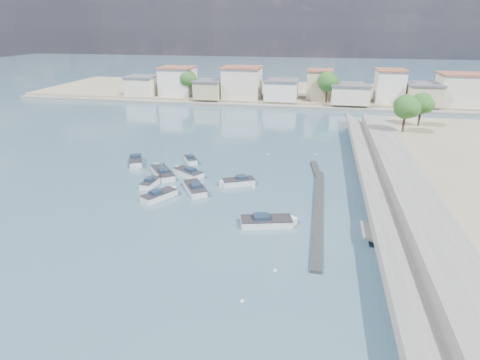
# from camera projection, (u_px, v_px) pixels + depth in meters

# --- Properties ---
(ground) EXTENTS (400.00, 400.00, 0.00)m
(ground) POSITION_uv_depth(u_px,v_px,m) (283.00, 140.00, 76.15)
(ground) COLOR #304F60
(ground) RESTS_ON ground
(seawall_walkway) EXTENTS (5.00, 90.00, 1.80)m
(seawall_walkway) POSITION_uv_depth(u_px,v_px,m) (417.00, 202.00, 47.84)
(seawall_walkway) COLOR slate
(seawall_walkway) RESTS_ON ground
(breakwater) EXTENTS (2.00, 31.02, 0.35)m
(breakwater) POSITION_uv_depth(u_px,v_px,m) (318.00, 201.00, 49.90)
(breakwater) COLOR black
(breakwater) RESTS_ON ground
(far_shore_land) EXTENTS (160.00, 40.00, 1.40)m
(far_shore_land) POSITION_uv_depth(u_px,v_px,m) (299.00, 93.00, 123.40)
(far_shore_land) COLOR gray
(far_shore_land) RESTS_ON ground
(far_shore_quay) EXTENTS (160.00, 2.50, 0.80)m
(far_shore_quay) POSITION_uv_depth(u_px,v_px,m) (294.00, 107.00, 104.33)
(far_shore_quay) COLOR slate
(far_shore_quay) RESTS_ON ground
(far_town) EXTENTS (113.01, 12.80, 8.35)m
(far_town) POSITION_uv_depth(u_px,v_px,m) (337.00, 87.00, 106.16)
(far_town) COLOR beige
(far_town) RESTS_ON far_shore_land
(shore_trees) EXTENTS (74.56, 38.32, 7.92)m
(shore_trees) POSITION_uv_depth(u_px,v_px,m) (329.00, 87.00, 98.07)
(shore_trees) COLOR #38281E
(shore_trees) RESTS_ON ground
(motorboat_a) EXTENTS (4.40, 5.41, 1.48)m
(motorboat_a) POSITION_uv_depth(u_px,v_px,m) (194.00, 188.00, 53.28)
(motorboat_a) COLOR white
(motorboat_a) RESTS_ON ground
(motorboat_b) EXTENTS (1.89, 4.29, 1.48)m
(motorboat_b) POSITION_uv_depth(u_px,v_px,m) (151.00, 183.00, 55.02)
(motorboat_b) COLOR white
(motorboat_b) RESTS_ON ground
(motorboat_c) EXTENTS (5.15, 4.30, 1.48)m
(motorboat_c) POSITION_uv_depth(u_px,v_px,m) (187.00, 173.00, 58.71)
(motorboat_c) COLOR white
(motorboat_c) RESTS_ON ground
(motorboat_d) EXTENTS (4.82, 3.51, 1.48)m
(motorboat_d) POSITION_uv_depth(u_px,v_px,m) (237.00, 182.00, 55.14)
(motorboat_d) COLOR white
(motorboat_d) RESTS_ON ground
(motorboat_e) EXTENTS (3.92, 4.93, 1.48)m
(motorboat_e) POSITION_uv_depth(u_px,v_px,m) (161.00, 195.00, 50.98)
(motorboat_e) COLOR white
(motorboat_e) RESTS_ON ground
(motorboat_f) EXTENTS (3.07, 3.85, 1.48)m
(motorboat_f) POSITION_uv_depth(u_px,v_px,m) (190.00, 160.00, 64.30)
(motorboat_f) COLOR white
(motorboat_f) RESTS_ON ground
(motorboat_g) EXTENTS (3.80, 5.38, 1.48)m
(motorboat_g) POSITION_uv_depth(u_px,v_px,m) (136.00, 162.00, 63.38)
(motorboat_g) COLOR white
(motorboat_g) RESTS_ON ground
(motorboat_h) EXTENTS (6.34, 3.57, 1.48)m
(motorboat_h) POSITION_uv_depth(u_px,v_px,m) (269.00, 222.00, 44.15)
(motorboat_h) COLOR white
(motorboat_h) RESTS_ON ground
(sailboat) EXTENTS (5.30, 6.10, 9.00)m
(sailboat) POSITION_uv_depth(u_px,v_px,m) (162.00, 172.00, 58.74)
(sailboat) COLOR white
(sailboat) RESTS_ON ground
(mooring_buoys) EXTENTS (8.91, 40.55, 0.31)m
(mooring_buoys) POSITION_uv_depth(u_px,v_px,m) (284.00, 192.00, 52.76)
(mooring_buoys) COLOR white
(mooring_buoys) RESTS_ON ground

